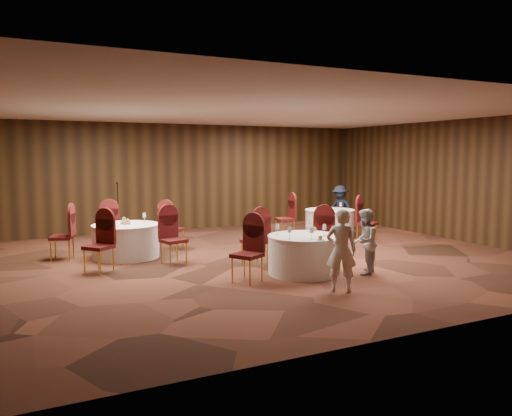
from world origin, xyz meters
name	(u,v)px	position (x,y,z in m)	size (l,w,h in m)	color
ground	(252,260)	(0.00, 0.00, 0.00)	(12.00, 12.00, 0.00)	black
room_shell	(252,169)	(0.00, 0.00, 1.96)	(12.00, 12.00, 12.00)	silver
table_main	(304,254)	(0.33, -1.61, 0.38)	(1.38, 1.38, 0.74)	white
table_left	(126,241)	(-2.40, 1.44, 0.38)	(1.47, 1.47, 0.74)	white
table_right	(330,222)	(3.39, 2.01, 0.38)	(1.39, 1.39, 0.74)	white
chairs_main	(277,244)	(0.10, -0.96, 0.50)	(2.96, 1.89, 1.00)	#420D0E
chairs_left	(124,235)	(-2.45, 1.40, 0.50)	(3.16, 3.10, 1.00)	#420D0E
chairs_right	(325,221)	(2.92, 1.56, 0.50)	(2.14, 2.35, 1.00)	#420D0E
tabletop_main	(312,230)	(0.46, -1.69, 0.84)	(1.17, 1.12, 0.22)	silver
tabletop_left	(125,221)	(-2.40, 1.44, 0.82)	(0.89, 0.79, 0.22)	silver
tabletop_right	(341,205)	(3.56, 1.73, 0.90)	(0.08, 0.08, 0.22)	silver
mic_stand	(119,223)	(-2.11, 3.84, 0.45)	(0.24, 0.24, 1.55)	black
woman_a	(341,250)	(0.25, -2.93, 0.69)	(0.50, 0.33, 1.38)	silver
woman_b	(365,242)	(1.37, -2.12, 0.62)	(0.61, 0.47, 1.25)	#AEAEB3
man_c	(340,208)	(4.28, 2.77, 0.68)	(0.87, 0.50, 1.35)	black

